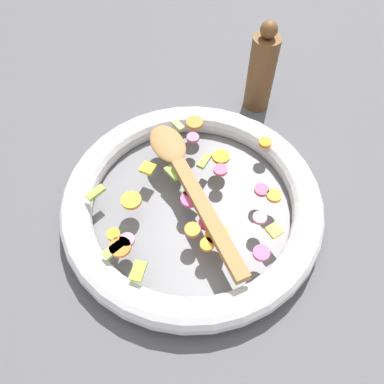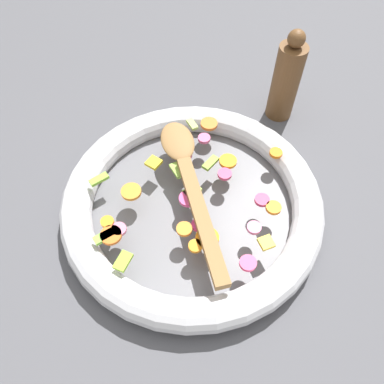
# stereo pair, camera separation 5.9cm
# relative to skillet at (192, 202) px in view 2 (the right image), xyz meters

# --- Properties ---
(ground_plane) EXTENTS (4.00, 4.00, 0.00)m
(ground_plane) POSITION_rel_skillet_xyz_m (0.00, 0.00, -0.02)
(ground_plane) COLOR #4C4C51
(skillet) EXTENTS (0.43, 0.43, 0.05)m
(skillet) POSITION_rel_skillet_xyz_m (0.00, 0.00, 0.00)
(skillet) COLOR slate
(skillet) RESTS_ON ground_plane
(chopped_vegetables) EXTENTS (0.31, 0.33, 0.01)m
(chopped_vegetables) POSITION_rel_skillet_xyz_m (0.01, -0.00, 0.03)
(chopped_vegetables) COLOR orange
(chopped_vegetables) RESTS_ON skillet
(wooden_spoon) EXTENTS (0.31, 0.07, 0.01)m
(wooden_spoon) POSITION_rel_skillet_xyz_m (-0.02, -0.00, 0.04)
(wooden_spoon) COLOR olive
(wooden_spoon) RESTS_ON chopped_vegetables
(pepper_mill) EXTENTS (0.05, 0.05, 0.18)m
(pepper_mill) POSITION_rel_skillet_xyz_m (-0.20, 0.21, 0.06)
(pepper_mill) COLOR brown
(pepper_mill) RESTS_ON ground_plane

